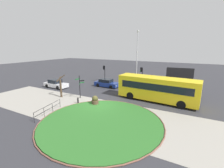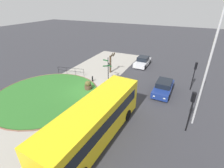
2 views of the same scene
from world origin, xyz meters
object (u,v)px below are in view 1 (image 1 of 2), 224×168
bus_yellow (157,89)px  planter_near_signpost (95,100)px  lamppost_tall (137,57)px  bollard_foreground (78,100)px  car_near_lane (56,84)px  traffic_light_far (104,70)px  traffic_light_near (141,73)px  street_tree_bare (61,86)px  signpost_directional (80,85)px  billboard_left (180,75)px  car_far_lane (107,83)px

bus_yellow → planter_near_signpost: (-6.39, -4.77, -1.18)m
planter_near_signpost → lamppost_tall: bearing=83.5°
bollard_foreground → bus_yellow: size_ratio=0.07×
car_near_lane → traffic_light_far: (5.42, 7.44, 1.82)m
traffic_light_near → planter_near_signpost: size_ratio=3.08×
planter_near_signpost → street_tree_bare: 5.96m
signpost_directional → traffic_light_near: 11.35m
traffic_light_far → traffic_light_near: bearing=-173.2°
planter_near_signpost → signpost_directional: bearing=161.3°
traffic_light_far → billboard_left: 13.84m
bollard_foreground → car_far_lane: car_far_lane is taller
signpost_directional → bollard_foreground: size_ratio=4.29×
traffic_light_near → billboard_left: (5.90, 3.12, -0.35)m
billboard_left → planter_near_signpost: bearing=-125.8°
lamppost_tall → traffic_light_far: bearing=-176.6°
traffic_light_near → street_tree_bare: size_ratio=1.10×
signpost_directional → bus_yellow: size_ratio=0.31×
bus_yellow → planter_near_signpost: bus_yellow is taller
bus_yellow → car_near_lane: bus_yellow is taller
lamppost_tall → street_tree_bare: (-7.17, -11.22, -3.59)m
billboard_left → signpost_directional: bearing=-136.6°
car_near_lane → lamppost_tall: 14.96m
signpost_directional → street_tree_bare: 2.87m
bus_yellow → car_near_lane: bearing=8.0°
lamppost_tall → car_far_lane: bearing=-143.1°
bollard_foreground → car_far_lane: size_ratio=0.17×
car_near_lane → traffic_light_near: traffic_light_near is taller
bollard_foreground → traffic_light_far: traffic_light_far is taller
billboard_left → car_far_lane: bearing=-157.8°
bus_yellow → lamppost_tall: 9.05m
billboard_left → street_tree_bare: (-14.15, -13.87, -0.66)m
lamppost_tall → billboard_left: size_ratio=2.19×
car_far_lane → bus_yellow: bearing=-18.3°
traffic_light_near → billboard_left: 6.68m
bus_yellow → car_near_lane: 17.10m
bus_yellow → street_tree_bare: bearing=24.6°
traffic_light_near → street_tree_bare: (-8.25, -10.75, -1.01)m
signpost_directional → bollard_foreground: 2.52m
traffic_light_near → lamppost_tall: 2.84m
signpost_directional → billboard_left: 17.32m
bollard_foreground → car_near_lane: (-8.52, 4.29, 0.26)m
traffic_light_near → billboard_left: traffic_light_near is taller
car_far_lane → lamppost_tall: size_ratio=0.45×
billboard_left → planter_near_signpost: 16.41m
street_tree_bare → signpost_directional: bearing=17.7°
car_near_lane → planter_near_signpost: (10.64, -3.60, -0.13)m
car_near_lane → car_far_lane: car_near_lane is taller
traffic_light_near → lamppost_tall: (-1.09, 0.47, 2.58)m
signpost_directional → traffic_light_far: (-2.06, 9.97, 0.60)m
bollard_foreground → traffic_light_far: (-3.10, 11.72, 2.09)m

